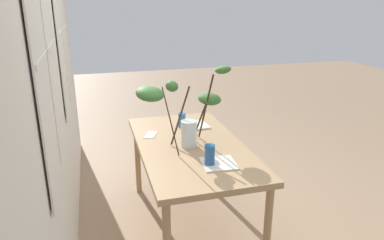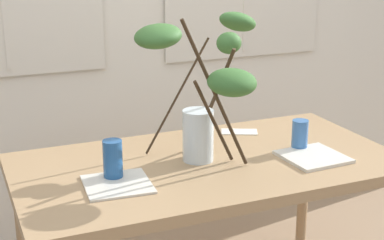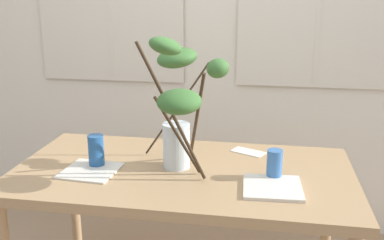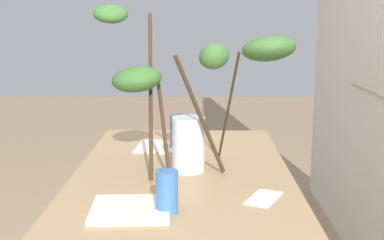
{
  "view_description": "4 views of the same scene",
  "coord_description": "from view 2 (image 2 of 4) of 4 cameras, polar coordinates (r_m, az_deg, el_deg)",
  "views": [
    {
      "loc": [
        -2.58,
        0.71,
        1.88
      ],
      "look_at": [
        -0.04,
        -0.0,
        0.98
      ],
      "focal_mm": 33.84,
      "sensor_mm": 36.0,
      "label": 1
    },
    {
      "loc": [
        -0.92,
        -2.0,
        1.62
      ],
      "look_at": [
        -0.08,
        -0.02,
        0.95
      ],
      "focal_mm": 54.89,
      "sensor_mm": 36.0,
      "label": 2
    },
    {
      "loc": [
        0.36,
        -1.86,
        1.55
      ],
      "look_at": [
        0.04,
        0.04,
        0.99
      ],
      "focal_mm": 41.96,
      "sensor_mm": 36.0,
      "label": 3
    },
    {
      "loc": [
        1.96,
        0.06,
        1.35
      ],
      "look_at": [
        -0.07,
        0.04,
        0.96
      ],
      "focal_mm": 50.84,
      "sensor_mm": 36.0,
      "label": 4
    }
  ],
  "objects": [
    {
      "name": "dining_table",
      "position": [
        2.39,
        1.53,
        -5.57
      ],
      "size": [
        1.53,
        0.82,
        0.76
      ],
      "color": "tan",
      "rests_on": "ground"
    },
    {
      "name": "drinking_glass_blue_right",
      "position": [
        2.5,
        10.43,
        -1.45
      ],
      "size": [
        0.07,
        0.07,
        0.13
      ],
      "primitive_type": "cylinder",
      "color": "#386BAD",
      "rests_on": "dining_table"
    },
    {
      "name": "drinking_glass_blue_left",
      "position": [
        2.18,
        -7.7,
        -3.84
      ],
      "size": [
        0.07,
        0.07,
        0.15
      ],
      "primitive_type": "cylinder",
      "color": "#235693",
      "rests_on": "dining_table"
    },
    {
      "name": "napkin_folded",
      "position": [
        2.71,
        4.62,
        -1.15
      ],
      "size": [
        0.18,
        0.15,
        0.0
      ],
      "primitive_type": "cube",
      "rotation": [
        0.0,
        0.0,
        -0.44
      ],
      "color": "silver",
      "rests_on": "dining_table"
    },
    {
      "name": "back_wall_with_windows",
      "position": [
        3.15,
        -6.04,
        11.54
      ],
      "size": [
        4.25,
        0.14,
        2.6
      ],
      "color": "silver",
      "rests_on": "ground"
    },
    {
      "name": "vase_with_branches",
      "position": [
        2.3,
        0.53,
        3.98
      ],
      "size": [
        0.43,
        0.77,
        0.64
      ],
      "color": "silver",
      "rests_on": "dining_table"
    },
    {
      "name": "plate_square_right",
      "position": [
        2.43,
        11.68,
        -3.53
      ],
      "size": [
        0.25,
        0.25,
        0.01
      ],
      "primitive_type": "cube",
      "rotation": [
        0.0,
        0.0,
        0.05
      ],
      "color": "silver",
      "rests_on": "dining_table"
    },
    {
      "name": "plate_square_left",
      "position": [
        2.15,
        -7.26,
        -6.21
      ],
      "size": [
        0.25,
        0.25,
        0.01
      ],
      "primitive_type": "cube",
      "rotation": [
        0.0,
        0.0,
        -0.08
      ],
      "color": "silver",
      "rests_on": "dining_table"
    }
  ]
}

